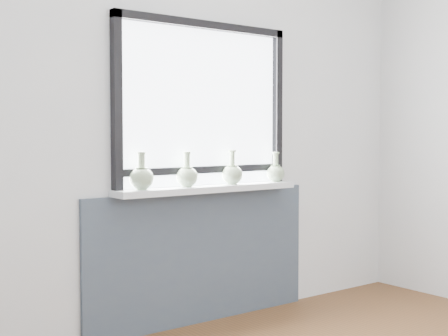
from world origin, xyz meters
TOP-DOWN VIEW (x-y plane):
  - back_wall at (0.00, 1.81)m, footprint 3.60×0.02m
  - apron_panel at (0.00, 1.78)m, footprint 1.70×0.03m
  - windowsill at (0.00, 1.71)m, footprint 1.32×0.18m
  - window at (0.00, 1.77)m, footprint 1.30×0.06m
  - vase_a at (-0.49, 1.71)m, footprint 0.15×0.15m
  - vase_b at (-0.17, 1.71)m, footprint 0.14×0.14m
  - vase_c at (0.18, 1.70)m, footprint 0.14×0.14m
  - vase_d at (0.56, 1.70)m, footprint 0.13×0.13m

SIDE VIEW (x-z plane):
  - apron_panel at x=0.00m, z-range 0.00..0.86m
  - windowsill at x=0.00m, z-range 0.86..0.90m
  - vase_d at x=0.56m, z-range 0.86..1.07m
  - vase_c at x=0.18m, z-range 0.86..1.08m
  - vase_b at x=-0.17m, z-range 0.86..1.08m
  - vase_a at x=-0.49m, z-range 0.86..1.09m
  - back_wall at x=0.00m, z-range 0.00..2.60m
  - window at x=0.00m, z-range 0.92..1.97m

